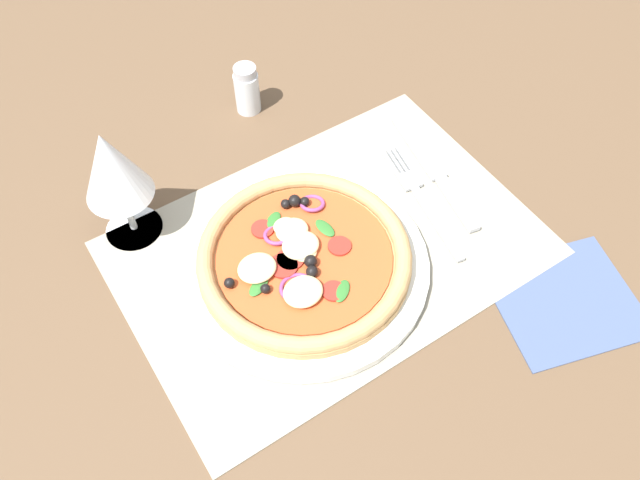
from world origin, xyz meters
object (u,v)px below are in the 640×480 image
Objects in this scene: plate at (305,265)px; fork at (419,195)px; pepper_shaker at (247,89)px; napkin at (566,300)px; pizza at (303,257)px; knife at (433,167)px; wine_glass at (112,169)px.

fork is (16.66, 1.29, -0.31)cm from plate.
pepper_shaker is (-9.18, 24.22, 2.63)cm from fork.
fork is 2.68× the size of pepper_shaker.
fork is at bearing 102.22° from napkin.
knife is (20.83, 3.66, -1.92)cm from pizza.
fork is at bearing -25.12° from wine_glass.
pizza reaches higher than napkin.
plate is 1.34× the size of knife.
wine_glass reaches higher than napkin.
napkin is at bearing -72.96° from pepper_shaker.
wine_glass reaches higher than pepper_shaker.
pizza is 27.91cm from napkin.
knife is 21.92cm from napkin.
pepper_shaker is (7.58, 25.47, 0.68)cm from pizza.
plate is 1.65cm from pizza.
plate is at bearing -21.51° from pizza.
pepper_shaker reaches higher than knife.
plate is 3.99× the size of pepper_shaker.
knife is 1.38× the size of napkin.
fork is at bearing 132.16° from knife.
plate is 1.17× the size of pizza.
pepper_shaker is (7.49, 25.51, 2.32)cm from plate.
pepper_shaker is (-13.25, 21.81, 2.60)cm from knife.
knife is (4.07, 2.41, 0.03)cm from fork.
wine_glass reaches higher than fork.
napkin is (34.07, -33.50, -10.00)cm from wine_glass.
wine_glass reaches higher than knife.
knife is (20.74, 3.70, -0.28)cm from plate.
pizza reaches higher than plate.
fork is 19.96cm from napkin.
fork is 4.73cm from knife.
plate is at bearing -106.36° from pepper_shaker.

